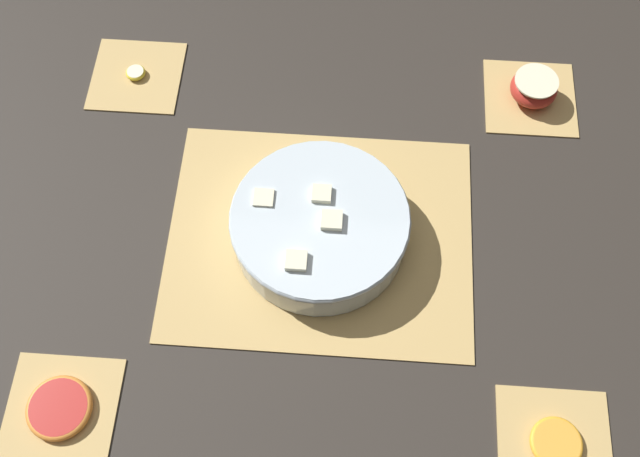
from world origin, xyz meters
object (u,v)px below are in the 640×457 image
at_px(banana_coin_single, 136,73).
at_px(grapefruit_slice, 59,408).
at_px(fruit_salad_bowl, 320,225).
at_px(orange_slice_whole, 556,443).
at_px(apple_half, 534,88).

relative_size(banana_coin_single, grapefruit_slice, 0.37).
xyz_separation_m(fruit_salad_bowl, orange_slice_whole, (0.34, -0.29, -0.03)).
distance_m(orange_slice_whole, grapefruit_slice, 0.68).
xyz_separation_m(apple_half, orange_slice_whole, (0.00, -0.58, -0.02)).
bearing_deg(orange_slice_whole, grapefruit_slice, 180.00).
bearing_deg(banana_coin_single, grapefruit_slice, -90.00).
relative_size(fruit_salad_bowl, grapefruit_slice, 2.94).
relative_size(apple_half, orange_slice_whole, 1.10).
bearing_deg(orange_slice_whole, banana_coin_single, 139.46).
relative_size(fruit_salad_bowl, banana_coin_single, 7.95).
xyz_separation_m(fruit_salad_bowl, grapefruit_slice, (-0.34, -0.29, -0.03)).
relative_size(apple_half, grapefruit_slice, 0.86).
relative_size(orange_slice_whole, grapefruit_slice, 0.78).
relative_size(fruit_salad_bowl, apple_half, 3.41).
height_order(fruit_salad_bowl, apple_half, fruit_salad_bowl).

